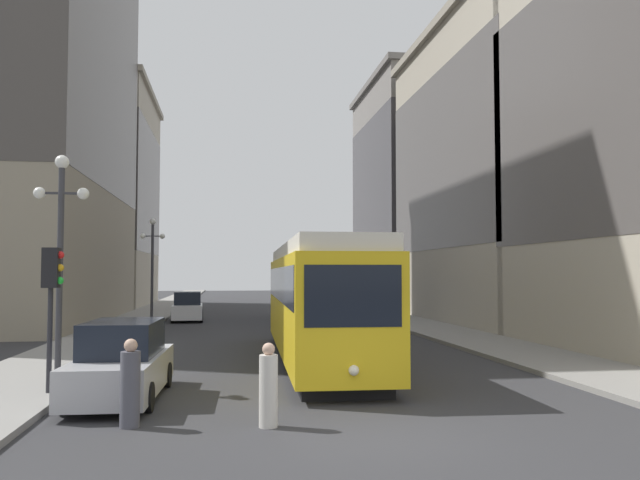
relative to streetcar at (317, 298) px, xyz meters
name	(u,v)px	position (x,y,z in m)	size (l,w,h in m)	color
ground_plane	(373,439)	(-0.43, -10.19, -2.10)	(200.00, 200.00, 0.00)	#303033
sidewalk_left	(157,310)	(-8.46, 29.81, -2.03)	(3.41, 120.00, 0.15)	gray
sidewalk_right	(358,309)	(7.59, 29.81, -2.03)	(3.41, 120.00, 0.15)	gray
streetcar	(317,298)	(0.00, 0.00, 0.00)	(3.06, 15.01, 3.89)	black
transit_bus	(324,289)	(2.99, 18.09, -0.15)	(2.96, 11.73, 3.45)	black
parked_car_left_near	(188,307)	(-5.45, 19.02, -1.26)	(2.02, 4.38, 1.82)	black
parked_car_left_mid	(122,363)	(-5.45, -5.79, -1.26)	(2.02, 4.89, 1.82)	black
pedestrian_crossing_near	(268,388)	(-2.22, -9.02, -1.35)	(0.36, 0.36, 1.61)	beige
pedestrian_crossing_far	(130,386)	(-4.85, -8.65, -1.31)	(0.38, 0.38, 1.69)	#4C4C56
traffic_light_near_left	(52,281)	(-7.13, -5.55, 0.66)	(0.47, 0.36, 3.41)	#232328
lamp_post_left_near	(61,233)	(-7.35, -3.97, 1.90)	(1.41, 0.36, 5.91)	#333338
lamp_post_left_far	(152,255)	(-7.35, 16.61, 1.95)	(1.41, 0.36, 6.00)	#333338
building_left_corner	(67,194)	(-17.44, 38.54, 8.01)	(15.15, 16.92, 19.67)	#B2A893
building_right_corner	(435,192)	(15.21, 32.79, 8.11)	(12.44, 15.63, 19.86)	gray
building_right_far	(543,170)	(16.09, 14.90, 7.20)	(14.20, 18.70, 18.11)	#B2A893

